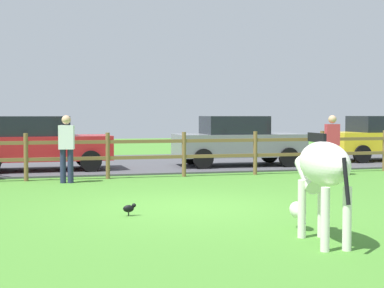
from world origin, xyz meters
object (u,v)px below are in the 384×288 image
(visitor_left_of_tree, at_px, (332,142))
(crow_on_grass, at_px, (129,208))
(parked_car_yellow, at_px, (384,138))
(zebra, at_px, (321,171))
(visitor_right_of_tree, at_px, (67,146))
(parked_car_red, at_px, (39,143))
(parked_car_grey, at_px, (237,140))

(visitor_left_of_tree, bearing_deg, crow_on_grass, -142.58)
(crow_on_grass, xyz_separation_m, parked_car_yellow, (10.33, 8.55, 0.72))
(zebra, relative_size, visitor_right_of_tree, 1.18)
(parked_car_red, xyz_separation_m, visitor_left_of_tree, (7.66, -3.12, 0.06))
(parked_car_grey, xyz_separation_m, parked_car_red, (-6.05, 0.01, 0.00))
(parked_car_grey, bearing_deg, parked_car_red, 179.94)
(parked_car_grey, height_order, visitor_left_of_tree, visitor_left_of_tree)
(visitor_right_of_tree, bearing_deg, parked_car_grey, 28.75)
(parked_car_yellow, bearing_deg, parked_car_grey, -173.66)
(parked_car_red, relative_size, visitor_right_of_tree, 2.46)
(parked_car_yellow, relative_size, visitor_right_of_tree, 2.47)
(zebra, bearing_deg, visitor_left_of_tree, 60.45)
(crow_on_grass, xyz_separation_m, visitor_right_of_tree, (-0.75, 4.95, 0.78))
(crow_on_grass, bearing_deg, zebra, -51.31)
(parked_car_grey, xyz_separation_m, visitor_left_of_tree, (1.61, -3.11, 0.06))
(parked_car_grey, height_order, parked_car_red, same)
(zebra, height_order, visitor_right_of_tree, visitor_right_of_tree)
(parked_car_grey, relative_size, parked_car_red, 1.01)
(parked_car_yellow, bearing_deg, zebra, -126.48)
(zebra, xyz_separation_m, parked_car_grey, (2.59, 10.52, -0.08))
(zebra, height_order, parked_car_yellow, parked_car_yellow)
(visitor_left_of_tree, height_order, visitor_right_of_tree, same)
(parked_car_red, height_order, parked_car_yellow, same)
(visitor_right_of_tree, bearing_deg, parked_car_red, 101.96)
(crow_on_grass, xyz_separation_m, parked_car_red, (-1.38, 7.93, 0.72))
(crow_on_grass, bearing_deg, visitor_right_of_tree, 98.56)
(zebra, height_order, visitor_left_of_tree, visitor_left_of_tree)
(visitor_left_of_tree, relative_size, visitor_right_of_tree, 1.00)
(parked_car_red, xyz_separation_m, visitor_right_of_tree, (0.63, -2.98, 0.06))
(visitor_right_of_tree, bearing_deg, visitor_left_of_tree, -1.15)
(parked_car_grey, height_order, visitor_right_of_tree, visitor_right_of_tree)
(parked_car_red, bearing_deg, visitor_left_of_tree, -22.15)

